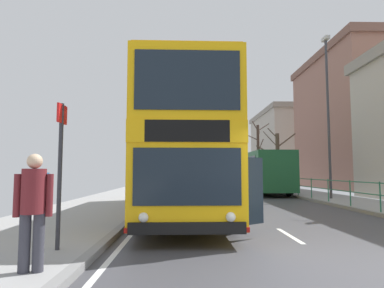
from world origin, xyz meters
TOP-DOWN VIEW (x-y plane):
  - ground at (-0.72, -0.00)m, footprint 15.80×140.00m
  - double_decker_bus_main at (-2.64, 6.55)m, footprint 3.35×11.28m
  - background_bus_far_lane at (3.02, 19.27)m, footprint 2.67×10.68m
  - pedestrian_railing_far_kerb at (4.45, 13.77)m, footprint 0.05×32.60m
  - pedestrian_with_backpack at (-4.82, -0.77)m, footprint 0.55×0.57m
  - bus_stop_sign_near at (-4.96, 0.58)m, footprint 0.08×0.44m
  - street_lamp_far_side at (5.40, 12.37)m, footprint 0.28×0.60m
  - bare_tree_far_00 at (5.91, 32.36)m, footprint 3.17×3.30m
  - bare_tree_far_01 at (5.79, 23.99)m, footprint 3.81×1.07m
  - background_building_01 at (15.10, 25.81)m, footprint 9.97×14.38m
  - background_building_02 at (14.46, 46.40)m, footprint 10.24×16.62m

SIDE VIEW (x-z plane):
  - ground at x=-0.72m, z-range -0.06..0.14m
  - pedestrian_railing_far_kerb at x=4.45m, z-range 0.33..1.42m
  - pedestrian_with_backpack at x=-4.82m, z-range 0.28..1.98m
  - background_bus_far_lane at x=3.02m, z-range 0.15..3.06m
  - bus_stop_sign_near at x=-4.96m, z-range 0.45..3.19m
  - double_decker_bus_main at x=-2.64m, z-range 0.10..4.50m
  - bare_tree_far_01 at x=5.79m, z-range 0.03..5.54m
  - bare_tree_far_00 at x=5.91m, z-range 0.12..7.54m
  - street_lamp_far_side at x=5.40m, z-range 0.77..9.85m
  - background_building_02 at x=14.46m, z-range 0.03..11.09m
  - background_building_01 at x=15.10m, z-range 0.03..13.13m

